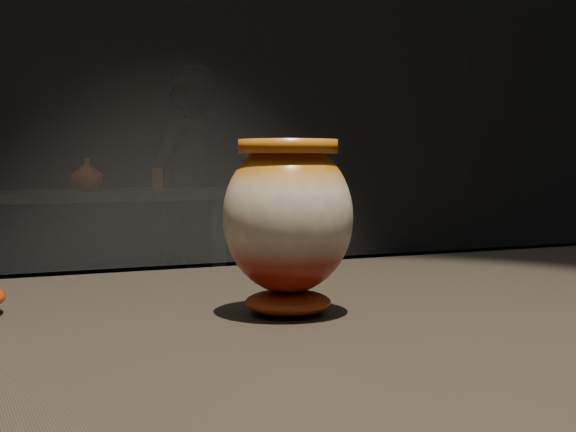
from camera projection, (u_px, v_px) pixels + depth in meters
The scene contains 5 objects.
main_vase at pixel (288, 219), 0.84m from camera, with size 0.18×0.18×0.18m.
back_shelf at pixel (52, 241), 4.24m from camera, with size 2.00×0.60×0.90m.
back_vase_mid at pixel (87, 174), 4.31m from camera, with size 0.17×0.17×0.17m, color maroon.
back_vase_right at pixel (157, 179), 4.42m from camera, with size 0.06×0.06×0.12m, color #925B15.
visitor at pixel (186, 198), 5.04m from camera, with size 0.60×0.40×1.65m, color black.
Camera 1 is at (-0.30, -0.76, 1.06)m, focal length 50.00 mm.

